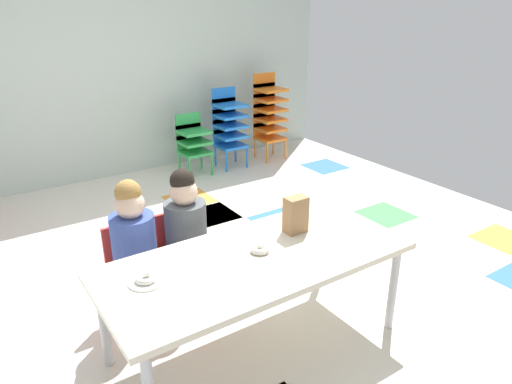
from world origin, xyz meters
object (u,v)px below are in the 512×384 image
object	(u,v)px
kid_chair_green_stack	(193,140)
paper_bag_brown	(296,215)
paper_plate_near_edge	(146,281)
donut_powdered_loose	(260,249)
kid_chair_blue_stack	(229,124)
seated_child_middle_seat	(185,225)
seated_child_near_camera	(133,239)
craft_table	(256,264)
donut_powdered_on_plate	(146,278)
kid_chair_orange_stack	(269,112)

from	to	relation	value
kid_chair_green_stack	paper_bag_brown	distance (m)	2.80
paper_plate_near_edge	donut_powdered_loose	size ratio (longest dim) A/B	1.64
kid_chair_blue_stack	seated_child_middle_seat	bearing A→B (deg)	-126.42
seated_child_middle_seat	kid_chair_green_stack	bearing A→B (deg)	62.29
paper_plate_near_edge	kid_chair_green_stack	bearing A→B (deg)	59.28
seated_child_near_camera	kid_chair_green_stack	bearing A→B (deg)	55.90
kid_chair_green_stack	paper_bag_brown	world-z (taller)	paper_bag_brown
craft_table	paper_plate_near_edge	world-z (taller)	paper_plate_near_edge
seated_child_near_camera	seated_child_middle_seat	distance (m)	0.34
paper_bag_brown	donut_powdered_on_plate	size ratio (longest dim) A/B	2.08
kid_chair_green_stack	craft_table	bearing A→B (deg)	-110.17
donut_powdered_on_plate	kid_chair_green_stack	bearing A→B (deg)	59.28
seated_child_near_camera	kid_chair_orange_stack	xyz separation A→B (m)	(2.54, 2.21, 0.02)
seated_child_middle_seat	donut_powdered_loose	world-z (taller)	seated_child_middle_seat
seated_child_near_camera	donut_powdered_on_plate	size ratio (longest dim) A/B	8.66
seated_child_near_camera	seated_child_middle_seat	size ratio (longest dim) A/B	1.00
kid_chair_blue_stack	paper_bag_brown	distance (m)	2.94
seated_child_middle_seat	kid_chair_blue_stack	xyz separation A→B (m)	(1.63, 2.21, -0.04)
paper_plate_near_edge	kid_chair_blue_stack	bearing A→B (deg)	52.52
donut_powdered_on_plate	donut_powdered_loose	xyz separation A→B (m)	(0.63, -0.06, -0.01)
paper_bag_brown	paper_plate_near_edge	xyz separation A→B (m)	(-0.94, -0.02, -0.11)
kid_chair_green_stack	paper_plate_near_edge	xyz separation A→B (m)	(-1.62, -2.72, 0.19)
seated_child_middle_seat	seated_child_near_camera	bearing A→B (deg)	180.00
paper_bag_brown	donut_powdered_loose	xyz separation A→B (m)	(-0.31, -0.08, -0.09)
seated_child_middle_seat	paper_plate_near_edge	world-z (taller)	seated_child_middle_seat
kid_chair_orange_stack	donut_powdered_loose	size ratio (longest dim) A/B	9.47
craft_table	kid_chair_green_stack	xyz separation A→B (m)	(1.03, 2.82, -0.14)
kid_chair_green_stack	donut_powdered_loose	size ratio (longest dim) A/B	6.19
paper_bag_brown	paper_plate_near_edge	distance (m)	0.94
kid_chair_blue_stack	donut_powdered_loose	size ratio (longest dim) A/B	8.38
seated_child_near_camera	paper_plate_near_edge	distance (m)	0.53
kid_chair_blue_stack	paper_bag_brown	xyz separation A→B (m)	(-1.15, -2.70, 0.18)
craft_table	kid_chair_blue_stack	world-z (taller)	kid_chair_blue_stack
kid_chair_green_stack	paper_plate_near_edge	world-z (taller)	kid_chair_green_stack
seated_child_middle_seat	donut_powdered_on_plate	xyz separation A→B (m)	(-0.46, -0.51, 0.05)
kid_chair_orange_stack	donut_powdered_on_plate	size ratio (longest dim) A/B	9.81
paper_plate_near_edge	donut_powdered_loose	bearing A→B (deg)	-5.64
kid_chair_green_stack	donut_powdered_loose	xyz separation A→B (m)	(-0.99, -2.79, 0.20)
paper_plate_near_edge	seated_child_near_camera	bearing A→B (deg)	76.62
donut_powdered_on_plate	paper_plate_near_edge	bearing A→B (deg)	0.00
kid_chair_green_stack	donut_powdered_on_plate	size ratio (longest dim) A/B	6.42
kid_chair_green_stack	kid_chair_orange_stack	bearing A→B (deg)	0.05
donut_powdered_on_plate	seated_child_middle_seat	bearing A→B (deg)	48.29
kid_chair_orange_stack	donut_powdered_loose	xyz separation A→B (m)	(-2.03, -2.79, 0.02)
kid_chair_blue_stack	donut_powdered_on_plate	world-z (taller)	kid_chair_blue_stack
craft_table	donut_powdered_loose	size ratio (longest dim) A/B	15.29
kid_chair_green_stack	kid_chair_blue_stack	size ratio (longest dim) A/B	0.74
donut_powdered_loose	paper_bag_brown	bearing A→B (deg)	15.30
kid_chair_blue_stack	paper_bag_brown	bearing A→B (deg)	-113.07
kid_chair_blue_stack	kid_chair_orange_stack	bearing A→B (deg)	0.02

